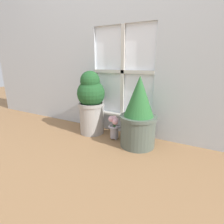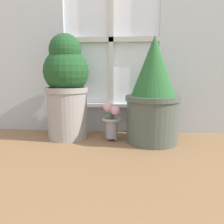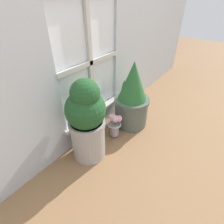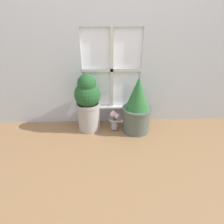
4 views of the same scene
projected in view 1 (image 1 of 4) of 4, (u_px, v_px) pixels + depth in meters
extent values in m
plane|color=olive|center=(99.00, 149.00, 1.65)|extent=(10.00, 10.00, 0.00)
cube|color=#B2B7BC|center=(37.00, 26.00, 2.32)|extent=(1.85, 0.05, 2.50)
cube|color=#B2B7BC|center=(122.00, 122.00, 2.06)|extent=(0.70, 0.05, 0.22)
cube|color=white|center=(124.00, 72.00, 1.91)|extent=(0.70, 0.02, 0.94)
cube|color=#BCB7AD|center=(123.00, 72.00, 1.88)|extent=(0.04, 0.02, 0.94)
cube|color=#BCB7AD|center=(123.00, 72.00, 1.88)|extent=(0.70, 0.02, 0.04)
cube|color=#BCB7AD|center=(121.00, 115.00, 1.99)|extent=(0.76, 0.06, 0.02)
cylinder|color=#9E9993|center=(92.00, 118.00, 2.00)|extent=(0.27, 0.27, 0.35)
cylinder|color=#9E9993|center=(91.00, 104.00, 1.95)|extent=(0.29, 0.29, 0.04)
cylinder|color=#38281E|center=(91.00, 103.00, 1.95)|extent=(0.25, 0.25, 0.01)
sphere|color=#1E4C23|center=(91.00, 93.00, 1.92)|extent=(0.30, 0.30, 0.30)
sphere|color=#1E4C23|center=(90.00, 81.00, 1.87)|extent=(0.21, 0.21, 0.21)
ellipsoid|color=#1E4C23|center=(96.00, 96.00, 1.85)|extent=(0.08, 0.13, 0.19)
cylinder|color=#4C564C|center=(138.00, 131.00, 1.69)|extent=(0.33, 0.33, 0.31)
cylinder|color=#4C564C|center=(138.00, 117.00, 1.65)|extent=(0.35, 0.35, 0.03)
cylinder|color=#38281E|center=(138.00, 116.00, 1.65)|extent=(0.31, 0.31, 0.01)
cone|color=#28602D|center=(139.00, 96.00, 1.59)|extent=(0.28, 0.28, 0.37)
ellipsoid|color=#28602D|center=(140.00, 104.00, 1.71)|extent=(0.13, 0.06, 0.16)
sphere|color=#99939E|center=(116.00, 137.00, 1.89)|extent=(0.02, 0.02, 0.02)
sphere|color=#99939E|center=(111.00, 138.00, 1.87)|extent=(0.02, 0.02, 0.02)
sphere|color=#99939E|center=(116.00, 139.00, 1.84)|extent=(0.02, 0.02, 0.02)
cylinder|color=#99939E|center=(114.00, 132.00, 1.85)|extent=(0.08, 0.08, 0.13)
torus|color=#99939E|center=(114.00, 126.00, 1.83)|extent=(0.13, 0.13, 0.02)
cylinder|color=#386633|center=(114.00, 123.00, 1.82)|extent=(0.03, 0.03, 0.07)
sphere|color=#DB9EAD|center=(114.00, 120.00, 1.81)|extent=(0.06, 0.06, 0.06)
sphere|color=#DB9EAD|center=(116.00, 120.00, 1.83)|extent=(0.04, 0.04, 0.04)
sphere|color=#DB9EAD|center=(114.00, 118.00, 1.83)|extent=(0.05, 0.05, 0.05)
sphere|color=#DB9EAD|center=(113.00, 119.00, 1.81)|extent=(0.05, 0.05, 0.05)
sphere|color=#DB9EAD|center=(111.00, 119.00, 1.80)|extent=(0.06, 0.06, 0.06)
sphere|color=#DB9EAD|center=(115.00, 122.00, 1.77)|extent=(0.06, 0.06, 0.06)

